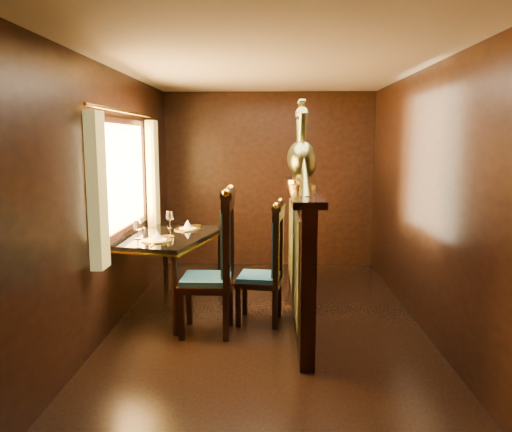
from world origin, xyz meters
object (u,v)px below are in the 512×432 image
at_px(dining_table, 169,242).
at_px(chair_left, 220,258).
at_px(chair_right, 271,260).
at_px(peacock_left, 303,144).
at_px(peacock_right, 299,143).

relative_size(dining_table, chair_left, 1.12).
bearing_deg(dining_table, chair_right, -3.15).
distance_m(peacock_left, peacock_right, 0.62).
distance_m(dining_table, chair_left, 0.87).
distance_m(chair_left, peacock_right, 1.51).
xyz_separation_m(chair_left, peacock_left, (0.77, 0.14, 1.06)).
relative_size(chair_right, peacock_right, 1.46).
bearing_deg(peacock_left, peacock_right, 90.00).
bearing_deg(chair_right, peacock_left, -19.70).
xyz_separation_m(chair_left, peacock_right, (0.77, 0.75, 1.06)).
bearing_deg(chair_left, chair_right, 31.95).
bearing_deg(dining_table, chair_left, -31.71).
distance_m(dining_table, chair_right, 1.14).
relative_size(dining_table, chair_right, 1.26).
height_order(dining_table, chair_right, chair_right).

